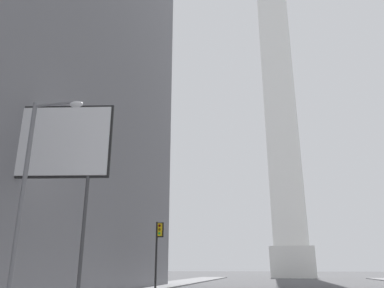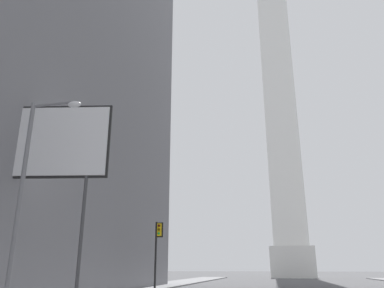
# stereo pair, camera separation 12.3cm
# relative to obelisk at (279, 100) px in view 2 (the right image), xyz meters

# --- Properties ---
(building_left) EXTENTS (19.35, 39.98, 42.24)m
(building_left) POSITION_rel_obelisk_xyz_m (-24.71, -56.43, -17.44)
(building_left) COLOR slate
(building_left) RESTS_ON ground_plane
(obelisk) EXTENTS (8.55, 8.55, 80.10)m
(obelisk) POSITION_rel_obelisk_xyz_m (0.00, 0.00, 0.00)
(obelisk) COLOR silver
(obelisk) RESTS_ON ground_plane
(traffic_light_mid_left) EXTENTS (0.77, 0.50, 5.92)m
(traffic_light_mid_left) POSITION_rel_obelisk_xyz_m (-12.79, -48.06, -34.67)
(traffic_light_mid_left) COLOR black
(traffic_light_mid_left) RESTS_ON ground_plane
(street_lamp) EXTENTS (2.53, 0.36, 9.23)m
(street_lamp) POSITION_rel_obelisk_xyz_m (-12.41, -67.23, -33.03)
(street_lamp) COLOR slate
(street_lamp) RESTS_ON ground_plane
(billboard_sign) EXTENTS (6.50, 1.45, 10.31)m
(billboard_sign) POSITION_rel_obelisk_xyz_m (-13.61, -64.58, -30.49)
(billboard_sign) COLOR #3F3F42
(billboard_sign) RESTS_ON ground_plane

